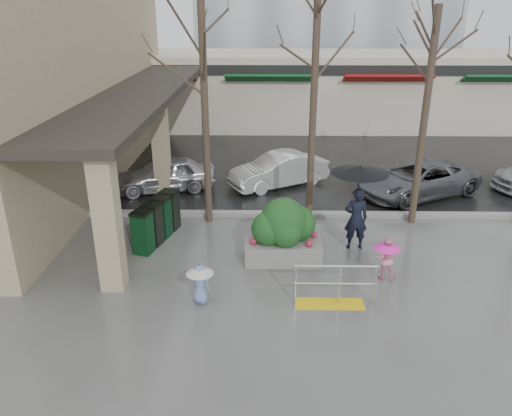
{
  "coord_description": "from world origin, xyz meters",
  "views": [
    {
      "loc": [
        -0.24,
        -11.13,
        6.45
      ],
      "look_at": [
        -0.45,
        1.52,
        1.3
      ],
      "focal_mm": 35.0,
      "sensor_mm": 36.0,
      "label": 1
    }
  ],
  "objects_px": {
    "child_blue": "(200,279)",
    "tree_west": "(203,57)",
    "planter": "(284,231)",
    "car_b": "(279,170)",
    "news_boxes": "(157,220)",
    "car_c": "(418,179)",
    "car_a": "(165,174)",
    "handrail": "(333,290)",
    "tree_midwest": "(316,52)",
    "woman": "(358,196)",
    "tree_mideast": "(431,66)",
    "child_pink": "(386,255)"
  },
  "relations": [
    {
      "from": "car_a",
      "to": "child_blue",
      "type": "bearing_deg",
      "value": 1.26
    },
    {
      "from": "news_boxes",
      "to": "car_b",
      "type": "xyz_separation_m",
      "value": [
        3.68,
        4.84,
        0.01
      ]
    },
    {
      "from": "child_blue",
      "to": "tree_west",
      "type": "bearing_deg",
      "value": -59.91
    },
    {
      "from": "tree_west",
      "to": "news_boxes",
      "type": "relative_size",
      "value": 2.99
    },
    {
      "from": "handrail",
      "to": "tree_mideast",
      "type": "xyz_separation_m",
      "value": [
        3.14,
        4.8,
        4.48
      ]
    },
    {
      "from": "news_boxes",
      "to": "car_a",
      "type": "height_order",
      "value": "car_a"
    },
    {
      "from": "woman",
      "to": "child_blue",
      "type": "height_order",
      "value": "woman"
    },
    {
      "from": "tree_mideast",
      "to": "tree_midwest",
      "type": "bearing_deg",
      "value": 180.0
    },
    {
      "from": "news_boxes",
      "to": "car_b",
      "type": "relative_size",
      "value": 0.59
    },
    {
      "from": "woman",
      "to": "child_blue",
      "type": "distance_m",
      "value": 5.07
    },
    {
      "from": "planter",
      "to": "car_b",
      "type": "relative_size",
      "value": 0.54
    },
    {
      "from": "handrail",
      "to": "child_blue",
      "type": "distance_m",
      "value": 3.06
    },
    {
      "from": "child_pink",
      "to": "child_blue",
      "type": "relative_size",
      "value": 1.15
    },
    {
      "from": "tree_midwest",
      "to": "woman",
      "type": "height_order",
      "value": "tree_midwest"
    },
    {
      "from": "tree_west",
      "to": "woman",
      "type": "height_order",
      "value": "tree_west"
    },
    {
      "from": "child_blue",
      "to": "car_c",
      "type": "distance_m",
      "value": 10.05
    },
    {
      "from": "tree_mideast",
      "to": "car_b",
      "type": "relative_size",
      "value": 1.7
    },
    {
      "from": "tree_mideast",
      "to": "news_boxes",
      "type": "distance_m",
      "value": 9.04
    },
    {
      "from": "child_blue",
      "to": "car_b",
      "type": "distance_m",
      "value": 8.42
    },
    {
      "from": "tree_midwest",
      "to": "car_a",
      "type": "relative_size",
      "value": 1.89
    },
    {
      "from": "planter",
      "to": "car_c",
      "type": "relative_size",
      "value": 0.46
    },
    {
      "from": "tree_west",
      "to": "car_c",
      "type": "distance_m",
      "value": 8.91
    },
    {
      "from": "child_blue",
      "to": "car_c",
      "type": "height_order",
      "value": "car_c"
    },
    {
      "from": "handrail",
      "to": "child_pink",
      "type": "height_order",
      "value": "child_pink"
    },
    {
      "from": "car_b",
      "to": "tree_west",
      "type": "bearing_deg",
      "value": -63.76
    },
    {
      "from": "tree_mideast",
      "to": "child_pink",
      "type": "xyz_separation_m",
      "value": [
        -1.67,
        -3.58,
        -4.2
      ]
    },
    {
      "from": "child_blue",
      "to": "woman",
      "type": "bearing_deg",
      "value": -117.81
    },
    {
      "from": "tree_mideast",
      "to": "car_b",
      "type": "bearing_deg",
      "value": 140.78
    },
    {
      "from": "planter",
      "to": "child_blue",
      "type": "bearing_deg",
      "value": -132.65
    },
    {
      "from": "tree_west",
      "to": "car_a",
      "type": "xyz_separation_m",
      "value": [
        -1.94,
        2.84,
        -4.45
      ]
    },
    {
      "from": "child_pink",
      "to": "car_b",
      "type": "relative_size",
      "value": 0.3
    },
    {
      "from": "tree_mideast",
      "to": "child_pink",
      "type": "bearing_deg",
      "value": -114.96
    },
    {
      "from": "handrail",
      "to": "child_blue",
      "type": "bearing_deg",
      "value": 179.33
    },
    {
      "from": "tree_west",
      "to": "tree_mideast",
      "type": "distance_m",
      "value": 6.5
    },
    {
      "from": "tree_midwest",
      "to": "car_b",
      "type": "relative_size",
      "value": 1.83
    },
    {
      "from": "handrail",
      "to": "tree_mideast",
      "type": "bearing_deg",
      "value": 56.81
    },
    {
      "from": "car_a",
      "to": "car_b",
      "type": "relative_size",
      "value": 0.97
    },
    {
      "from": "news_boxes",
      "to": "car_c",
      "type": "bearing_deg",
      "value": 39.32
    },
    {
      "from": "woman",
      "to": "car_b",
      "type": "xyz_separation_m",
      "value": [
        -2.03,
        5.26,
        -0.94
      ]
    },
    {
      "from": "car_a",
      "to": "car_c",
      "type": "height_order",
      "value": "same"
    },
    {
      "from": "handrail",
      "to": "car_b",
      "type": "height_order",
      "value": "car_b"
    },
    {
      "from": "tree_midwest",
      "to": "planter",
      "type": "xyz_separation_m",
      "value": [
        -0.91,
        -2.61,
        -4.38
      ]
    },
    {
      "from": "planter",
      "to": "car_b",
      "type": "xyz_separation_m",
      "value": [
        0.02,
        6.02,
        -0.23
      ]
    },
    {
      "from": "planter",
      "to": "handrail",
      "type": "bearing_deg",
      "value": -64.03
    },
    {
      "from": "news_boxes",
      "to": "tree_midwest",
      "type": "bearing_deg",
      "value": 32.74
    },
    {
      "from": "tree_midwest",
      "to": "car_a",
      "type": "distance_m",
      "value": 7.46
    },
    {
      "from": "handrail",
      "to": "tree_midwest",
      "type": "height_order",
      "value": "tree_midwest"
    },
    {
      "from": "child_pink",
      "to": "tree_west",
      "type": "bearing_deg",
      "value": -25.63
    },
    {
      "from": "tree_midwest",
      "to": "child_pink",
      "type": "distance_m",
      "value": 6.04
    },
    {
      "from": "child_blue",
      "to": "planter",
      "type": "bearing_deg",
      "value": -106.26
    }
  ]
}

